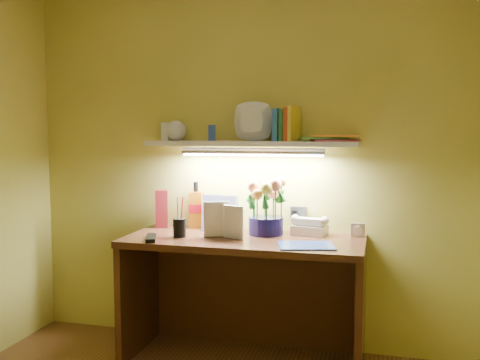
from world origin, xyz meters
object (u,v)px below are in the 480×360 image
Objects in this scene: telephone at (310,225)px; flower_bouquet at (266,204)px; desk_clock at (358,230)px; whisky_bottle at (196,205)px; desk at (244,300)px.

flower_bouquet is at bearing -158.73° from telephone.
flower_bouquet reaches higher than desk_clock.
telephone is 0.29m from desk_clock.
whisky_bottle is at bearing 167.19° from flower_bouquet.
desk is at bearing -163.09° from desk_clock.
desk_clock is at bearing 6.56° from flower_bouquet.
flower_bouquet is 0.57m from desk_clock.
flower_bouquet is at bearing 53.23° from desk.
flower_bouquet reaches higher than whisky_bottle.
desk_clock reaches higher than desk.
desk is 0.70m from whisky_bottle.
desk_clock is (0.65, 0.20, 0.42)m from desk.
desk is 0.59m from flower_bouquet.
desk_clock is (0.55, 0.06, -0.14)m from flower_bouquet.
whisky_bottle is (-1.03, 0.05, 0.11)m from desk_clock.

